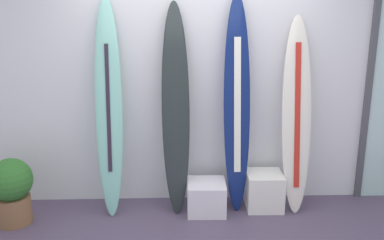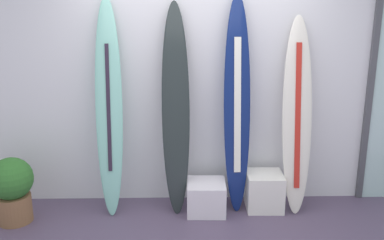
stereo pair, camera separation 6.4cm
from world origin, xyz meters
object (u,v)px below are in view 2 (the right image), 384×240
object	(u,v)px
surfboard_seafoam	(109,109)
surfboard_ivory	(297,117)
surfboard_charcoal	(176,110)
display_block_left	(264,191)
display_block_center	(206,197)
potted_plant	(12,188)
surfboard_navy	(237,106)

from	to	relation	value
surfboard_seafoam	surfboard_ivory	distance (m)	1.88
surfboard_charcoal	surfboard_ivory	bearing A→B (deg)	-0.21
surfboard_ivory	display_block_left	bearing A→B (deg)	-174.79
display_block_center	potted_plant	xyz separation A→B (m)	(-1.90, -0.17, 0.20)
surfboard_seafoam	display_block_center	world-z (taller)	surfboard_seafoam
surfboard_ivory	surfboard_charcoal	bearing A→B (deg)	179.79
surfboard_charcoal	surfboard_navy	world-z (taller)	surfboard_navy
surfboard_charcoal	surfboard_ivory	xyz separation A→B (m)	(1.22, -0.00, -0.08)
surfboard_navy	surfboard_charcoal	bearing A→B (deg)	-178.34
surfboard_seafoam	potted_plant	distance (m)	1.20
surfboard_charcoal	display_block_center	bearing A→B (deg)	-18.54
surfboard_navy	display_block_left	xyz separation A→B (m)	(0.30, -0.05, -0.91)
surfboard_seafoam	display_block_left	distance (m)	1.81
surfboard_seafoam	surfboard_navy	bearing A→B (deg)	1.00
surfboard_navy	display_block_center	xyz separation A→B (m)	(-0.31, -0.12, -0.94)
surfboard_ivory	display_block_left	size ratio (longest dim) A/B	5.21
surfboard_ivory	display_block_left	xyz separation A→B (m)	(-0.30, -0.03, -0.79)
potted_plant	surfboard_charcoal	bearing A→B (deg)	9.71
potted_plant	surfboard_seafoam	bearing A→B (deg)	16.08
surfboard_seafoam	surfboard_charcoal	distance (m)	0.66
surfboard_charcoal	display_block_left	xyz separation A→B (m)	(0.92, -0.03, -0.87)
surfboard_navy	surfboard_ivory	size ratio (longest dim) A/B	1.11
display_block_center	potted_plant	bearing A→B (deg)	-174.92
surfboard_seafoam	potted_plant	world-z (taller)	surfboard_seafoam
display_block_left	potted_plant	xyz separation A→B (m)	(-2.51, -0.24, 0.17)
display_block_left	surfboard_charcoal	bearing A→B (deg)	178.00
surfboard_seafoam	display_block_center	xyz separation A→B (m)	(0.97, -0.10, -0.91)
display_block_left	display_block_center	world-z (taller)	display_block_left
surfboard_ivory	surfboard_navy	bearing A→B (deg)	177.90
surfboard_charcoal	potted_plant	size ratio (longest dim) A/B	3.22
surfboard_navy	potted_plant	xyz separation A→B (m)	(-2.20, -0.29, -0.74)
display_block_center	surfboard_ivory	bearing A→B (deg)	6.17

